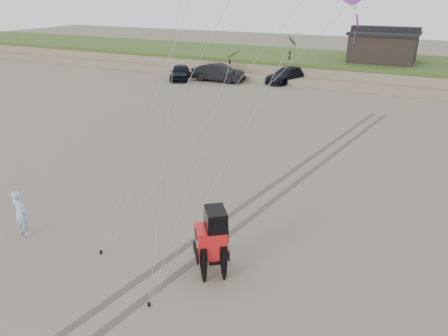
{
  "coord_description": "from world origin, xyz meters",
  "views": [
    {
      "loc": [
        7.73,
        -9.48,
        8.29
      ],
      "look_at": [
        1.49,
        3.0,
        2.6
      ],
      "focal_mm": 35.0,
      "sensor_mm": 36.0,
      "label": 1
    }
  ],
  "objects_px": {
    "truck_a": "(180,72)",
    "truck_b": "(218,73)",
    "jeep": "(211,247)",
    "cabin": "(383,46)",
    "truck_c": "(287,75)",
    "man": "(20,213)"
  },
  "relations": [
    {
      "from": "truck_b",
      "to": "truck_c",
      "type": "bearing_deg",
      "value": -70.68
    },
    {
      "from": "truck_c",
      "to": "truck_a",
      "type": "bearing_deg",
      "value": -141.13
    },
    {
      "from": "cabin",
      "to": "truck_b",
      "type": "height_order",
      "value": "cabin"
    },
    {
      "from": "truck_a",
      "to": "truck_b",
      "type": "bearing_deg",
      "value": -11.17
    },
    {
      "from": "cabin",
      "to": "jeep",
      "type": "bearing_deg",
      "value": -89.76
    },
    {
      "from": "truck_c",
      "to": "jeep",
      "type": "relative_size",
      "value": 1.07
    },
    {
      "from": "truck_b",
      "to": "man",
      "type": "relative_size",
      "value": 2.9
    },
    {
      "from": "cabin",
      "to": "man",
      "type": "distance_m",
      "value": 38.06
    },
    {
      "from": "jeep",
      "to": "cabin",
      "type": "bearing_deg",
      "value": 142.3
    },
    {
      "from": "truck_b",
      "to": "cabin",
      "type": "bearing_deg",
      "value": -60.39
    },
    {
      "from": "cabin",
      "to": "truck_c",
      "type": "distance_m",
      "value": 10.1
    },
    {
      "from": "jeep",
      "to": "truck_b",
      "type": "bearing_deg",
      "value": 168.9
    },
    {
      "from": "truck_c",
      "to": "jeep",
      "type": "distance_m",
      "value": 31.26
    },
    {
      "from": "truck_a",
      "to": "jeep",
      "type": "distance_m",
      "value": 32.35
    },
    {
      "from": "truck_a",
      "to": "truck_b",
      "type": "height_order",
      "value": "truck_b"
    },
    {
      "from": "truck_c",
      "to": "man",
      "type": "xyz_separation_m",
      "value": [
        0.72,
        -31.35,
        0.16
      ]
    },
    {
      "from": "man",
      "to": "jeep",
      "type": "bearing_deg",
      "value": -170.28
    },
    {
      "from": "truck_b",
      "to": "jeep",
      "type": "bearing_deg",
      "value": -154.26
    },
    {
      "from": "truck_a",
      "to": "truck_b",
      "type": "relative_size",
      "value": 0.84
    },
    {
      "from": "truck_a",
      "to": "truck_c",
      "type": "height_order",
      "value": "truck_a"
    },
    {
      "from": "cabin",
      "to": "man",
      "type": "height_order",
      "value": "cabin"
    },
    {
      "from": "man",
      "to": "truck_c",
      "type": "bearing_deg",
      "value": -87.67
    }
  ]
}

